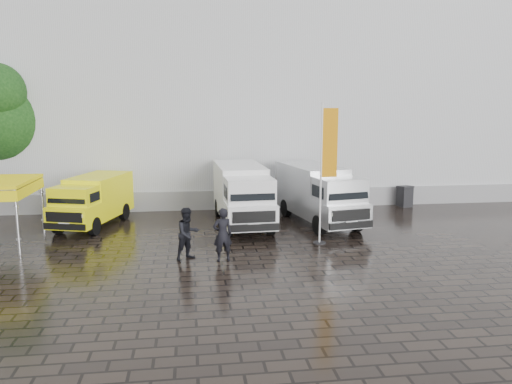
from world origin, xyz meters
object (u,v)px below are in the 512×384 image
at_px(wheelie_bin, 405,196).
at_px(person_front, 223,235).
at_px(van_yellow, 93,202).
at_px(person_tent, 188,234).
at_px(van_white, 242,196).
at_px(flagpole, 326,165).
at_px(van_silver, 319,195).

xyz_separation_m(wheelie_bin, person_front, (-10.35, -8.19, 0.38)).
relative_size(van_yellow, person_tent, 2.57).
relative_size(van_white, flagpole, 1.11).
xyz_separation_m(van_white, flagpole, (2.90, -3.52, 1.79)).
height_order(flagpole, wheelie_bin, flagpole).
distance_m(wheelie_bin, person_tent, 13.97).
relative_size(van_white, van_silver, 1.02).
distance_m(person_front, person_tent, 1.25).
bearing_deg(person_front, person_tent, -26.48).
bearing_deg(van_white, person_tent, -119.06).
bearing_deg(wheelie_bin, van_yellow, 172.35).
bearing_deg(flagpole, wheelie_bin, 46.03).
height_order(van_silver, wheelie_bin, van_silver).
bearing_deg(person_front, flagpole, -167.59).
height_order(van_yellow, person_tent, van_yellow).
distance_m(van_white, wheelie_bin, 9.58).
bearing_deg(van_yellow, wheelie_bin, 25.11).
bearing_deg(van_white, van_silver, -5.74).
bearing_deg(wheelie_bin, person_tent, -161.68).
xyz_separation_m(van_yellow, van_silver, (10.26, -0.81, 0.20)).
height_order(van_yellow, van_white, van_white).
relative_size(wheelie_bin, person_tent, 0.61).
xyz_separation_m(van_white, van_silver, (3.53, -0.19, -0.03)).
distance_m(van_yellow, person_front, 8.06).
distance_m(van_yellow, wheelie_bin, 16.00).
relative_size(flagpole, wheelie_bin, 4.89).
bearing_deg(van_yellow, van_silver, 12.38).
relative_size(flagpole, person_tent, 2.96).
xyz_separation_m(flagpole, wheelie_bin, (6.20, 6.42, -2.56)).
height_order(van_white, person_tent, van_white).
bearing_deg(van_silver, person_front, -144.18).
bearing_deg(flagpole, person_front, -156.92).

